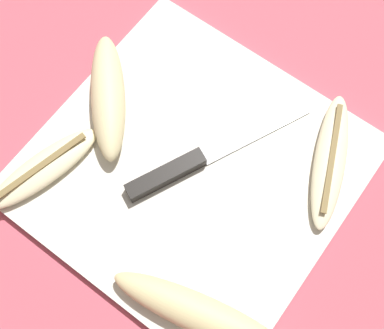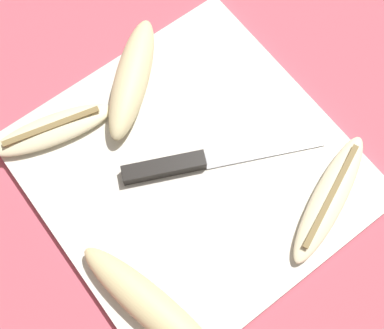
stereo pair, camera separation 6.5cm
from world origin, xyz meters
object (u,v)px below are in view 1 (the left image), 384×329
at_px(knife, 185,165).
at_px(banana_mellow_near, 200,314).
at_px(banana_soft_right, 108,96).
at_px(banana_bright_far, 330,160).
at_px(banana_pale_long, 44,168).

height_order(knife, banana_mellow_near, banana_mellow_near).
bearing_deg(banana_mellow_near, knife, 132.02).
height_order(banana_soft_right, banana_mellow_near, banana_soft_right).
relative_size(banana_bright_far, banana_soft_right, 1.13).
bearing_deg(banana_mellow_near, banana_pale_long, 174.07).
bearing_deg(knife, banana_bright_far, 63.42).
bearing_deg(banana_soft_right, banana_bright_far, 19.85).
height_order(banana_bright_far, banana_mellow_near, banana_mellow_near).
relative_size(banana_soft_right, banana_mellow_near, 0.75).
xyz_separation_m(banana_soft_right, banana_pale_long, (-0.00, -0.12, -0.01)).
xyz_separation_m(knife, banana_pale_long, (-0.14, -0.11, 0.00)).
xyz_separation_m(banana_bright_far, banana_soft_right, (-0.27, -0.10, 0.01)).
height_order(knife, banana_pale_long, banana_pale_long).
distance_m(knife, banana_soft_right, 0.13).
distance_m(banana_soft_right, banana_mellow_near, 0.29).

